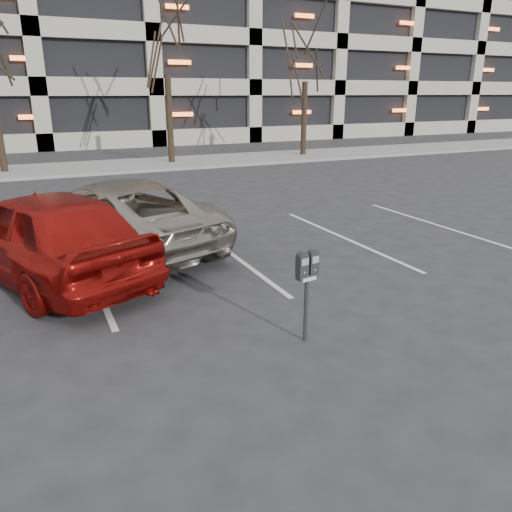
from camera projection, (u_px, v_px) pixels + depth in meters
The scene contains 9 objects.
ground at pixel (204, 307), 7.78m from camera, with size 140.00×140.00×0.00m, color #28282B.
sidewalk at pixel (82, 168), 21.55m from camera, with size 80.00×4.00×0.12m, color gray.
stall_lines at pixel (91, 273), 9.20m from camera, with size 16.90×5.20×0.00m.
parking_garage at pixel (203, 10), 38.85m from camera, with size 52.00×20.00×19.00m.
tree_c at pixel (164, 16), 21.21m from camera, with size 3.81×3.81×8.67m.
tree_d at pixel (306, 32), 24.11m from camera, with size 3.62×3.62×8.23m.
parking_meter at pixel (307, 274), 6.43m from camera, with size 0.33×0.17×1.25m.
suv_silver at pixel (115, 215), 10.36m from camera, with size 4.03×5.91×1.51m.
car_red at pixel (46, 235), 8.66m from camera, with size 1.96×4.88×1.66m, color #9C120E.
Camera 1 is at (-2.26, -6.82, 3.18)m, focal length 35.00 mm.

